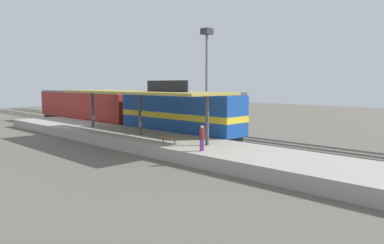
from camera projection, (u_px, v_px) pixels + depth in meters
ground_plane at (193, 137)px, 36.83m from camera, size 120.00×120.00×0.00m
track_near at (178, 139)px, 35.42m from camera, size 3.20×110.00×0.16m
track_far at (210, 134)px, 38.66m from camera, size 3.20×110.00×0.16m
platform at (140, 139)px, 32.13m from camera, size 6.00×44.00×0.90m
station_canopy at (140, 93)px, 31.64m from camera, size 5.20×18.00×4.70m
platform_bench at (169, 137)px, 27.25m from camera, size 0.44×1.70×0.50m
locomotive at (179, 114)px, 35.13m from camera, size 2.93×14.43×4.44m
passenger_carriage_single at (85, 107)px, 47.77m from camera, size 2.90×20.00×4.24m
light_mast at (207, 57)px, 42.47m from camera, size 1.10×1.10×11.70m
person_waiting at (202, 137)px, 24.11m from camera, size 0.34×0.34×1.71m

